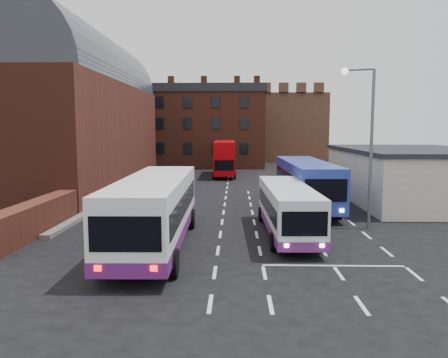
{
  "coord_description": "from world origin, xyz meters",
  "views": [
    {
      "loc": [
        0.83,
        -21.1,
        5.79
      ],
      "look_at": [
        0.0,
        10.0,
        2.2
      ],
      "focal_mm": 35.0,
      "sensor_mm": 36.0,
      "label": 1
    }
  ],
  "objects_px": {
    "bus_red_double": "(225,157)",
    "bus_blue": "(306,180)",
    "bus_white_outbound": "(155,206)",
    "bus_white_inbound": "(287,206)",
    "pedestrian_red": "(95,254)",
    "pedestrian_beige": "(99,252)",
    "street_lamp": "(366,132)"
  },
  "relations": [
    {
      "from": "bus_red_double",
      "to": "bus_blue",
      "type": "bearing_deg",
      "value": 105.84
    },
    {
      "from": "bus_blue",
      "to": "bus_white_outbound",
      "type": "bearing_deg",
      "value": 48.85
    },
    {
      "from": "bus_white_outbound",
      "to": "bus_white_inbound",
      "type": "bearing_deg",
      "value": 19.84
    },
    {
      "from": "bus_blue",
      "to": "bus_red_double",
      "type": "distance_m",
      "value": 22.59
    },
    {
      "from": "pedestrian_red",
      "to": "bus_red_double",
      "type": "bearing_deg",
      "value": -102.68
    },
    {
      "from": "bus_white_outbound",
      "to": "bus_red_double",
      "type": "distance_m",
      "value": 32.72
    },
    {
      "from": "bus_white_inbound",
      "to": "pedestrian_beige",
      "type": "xyz_separation_m",
      "value": [
        -8.37,
        -6.35,
        -0.78
      ]
    },
    {
      "from": "bus_white_outbound",
      "to": "street_lamp",
      "type": "distance_m",
      "value": 12.71
    },
    {
      "from": "bus_white_outbound",
      "to": "pedestrian_beige",
      "type": "xyz_separation_m",
      "value": [
        -1.62,
        -3.77,
        -1.21
      ]
    },
    {
      "from": "bus_white_outbound",
      "to": "bus_white_inbound",
      "type": "distance_m",
      "value": 7.24
    },
    {
      "from": "bus_white_inbound",
      "to": "street_lamp",
      "type": "bearing_deg",
      "value": -160.44
    },
    {
      "from": "bus_blue",
      "to": "bus_red_double",
      "type": "height_order",
      "value": "bus_red_double"
    },
    {
      "from": "bus_red_double",
      "to": "bus_white_inbound",
      "type": "bearing_deg",
      "value": 96.98
    },
    {
      "from": "bus_white_outbound",
      "to": "street_lamp",
      "type": "xyz_separation_m",
      "value": [
        11.38,
        4.39,
        3.56
      ]
    },
    {
      "from": "street_lamp",
      "to": "bus_blue",
      "type": "bearing_deg",
      "value": 109.13
    },
    {
      "from": "pedestrian_red",
      "to": "bus_white_inbound",
      "type": "bearing_deg",
      "value": -146.38
    },
    {
      "from": "pedestrian_beige",
      "to": "bus_white_outbound",
      "type": "bearing_deg",
      "value": -144.92
    },
    {
      "from": "pedestrian_beige",
      "to": "bus_blue",
      "type": "bearing_deg",
      "value": -157.66
    },
    {
      "from": "bus_blue",
      "to": "street_lamp",
      "type": "bearing_deg",
      "value": 107.57
    },
    {
      "from": "street_lamp",
      "to": "pedestrian_red",
      "type": "bearing_deg",
      "value": -145.91
    },
    {
      "from": "street_lamp",
      "to": "pedestrian_beige",
      "type": "height_order",
      "value": "street_lamp"
    },
    {
      "from": "bus_white_inbound",
      "to": "bus_blue",
      "type": "xyz_separation_m",
      "value": [
        2.34,
        8.41,
        0.42
      ]
    },
    {
      "from": "bus_red_double",
      "to": "pedestrian_red",
      "type": "distance_m",
      "value": 37.28
    },
    {
      "from": "bus_white_outbound",
      "to": "bus_red_double",
      "type": "xyz_separation_m",
      "value": [
        2.56,
        32.62,
        0.24
      ]
    },
    {
      "from": "bus_white_outbound",
      "to": "pedestrian_red",
      "type": "bearing_deg",
      "value": -111.06
    },
    {
      "from": "bus_blue",
      "to": "street_lamp",
      "type": "distance_m",
      "value": 7.85
    },
    {
      "from": "bus_white_inbound",
      "to": "street_lamp",
      "type": "distance_m",
      "value": 6.37
    },
    {
      "from": "bus_white_outbound",
      "to": "bus_red_double",
      "type": "height_order",
      "value": "bus_red_double"
    },
    {
      "from": "pedestrian_beige",
      "to": "bus_red_double",
      "type": "bearing_deg",
      "value": -128.26
    },
    {
      "from": "street_lamp",
      "to": "pedestrian_beige",
      "type": "relative_size",
      "value": 5.63
    },
    {
      "from": "bus_white_outbound",
      "to": "pedestrian_beige",
      "type": "distance_m",
      "value": 4.28
    },
    {
      "from": "bus_red_double",
      "to": "pedestrian_beige",
      "type": "distance_m",
      "value": 36.66
    }
  ]
}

